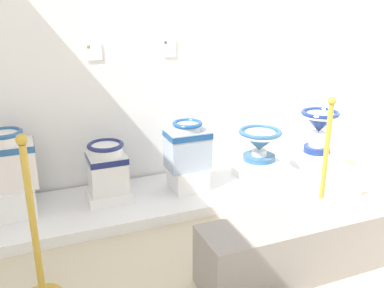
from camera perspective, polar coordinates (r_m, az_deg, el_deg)
The scene contains 17 objects.
wall_back at distance 3.89m, azimuth -3.42°, elevation 15.94°, with size 4.41×0.06×3.00m, color white.
display_platform at distance 3.83m, azimuth -0.77°, elevation -6.66°, with size 3.55×0.81×0.09m, color white.
plinth_block_broad_patterned at distance 3.65m, azimuth -23.05°, elevation -6.95°, with size 0.32×0.37×0.23m, color white.
antique_toilet_broad_patterned at distance 3.52m, azimuth -23.76°, elevation -1.87°, with size 0.40×0.28×0.46m.
plinth_block_leftmost at distance 3.66m, azimuth -11.22°, elevation -6.79°, with size 0.36×0.29×0.09m, color white.
antique_toilet_leftmost at distance 3.56m, azimuth -11.49°, elevation -2.92°, with size 0.31×0.31×0.42m.
plinth_block_tall_cobalt at distance 3.79m, azimuth -0.59°, elevation -4.64°, with size 0.30×0.31×0.19m, color white.
antique_toilet_tall_cobalt at distance 3.67m, azimuth -0.61°, elevation -0.11°, with size 0.37×0.27×0.43m.
plinth_block_pale_glazed at distance 4.06m, azimuth 9.00°, elevation -3.31°, with size 0.37×0.40×0.18m, color white.
antique_toilet_pale_glazed at distance 3.96m, azimuth 9.20°, elevation 0.44°, with size 0.40×0.40×0.30m.
plinth_block_squat_floral at distance 4.43m, azimuth 16.46°, elevation -2.05°, with size 0.35×0.39×0.17m, color white.
antique_toilet_squat_floral at distance 4.32m, azimuth 16.91°, elevation 2.51°, with size 0.37×0.37×0.42m.
info_placard_second at distance 3.71m, azimuth -13.21°, elevation 12.11°, with size 0.13×0.01×0.14m.
info_placard_third at distance 3.87m, azimuth -3.08°, elevation 12.95°, with size 0.12×0.01×0.16m.
stanchion_post_near_left at distance 2.65m, azimuth -20.34°, elevation -13.38°, with size 0.23×0.23×1.04m.
stanchion_post_near_right at distance 3.48m, azimuth 17.36°, elevation -5.29°, with size 0.24×0.24×1.03m.
museum_bench at distance 2.85m, azimuth 13.67°, elevation -13.44°, with size 1.26×0.36×0.40m, color gray.
Camera 1 is at (0.85, -0.71, 1.70)m, focal length 39.23 mm.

